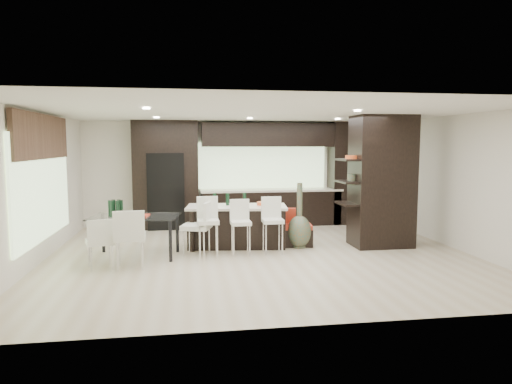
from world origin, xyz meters
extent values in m
plane|color=#C6B698|center=(0.00, 0.00, 0.00)|extent=(8.00, 8.00, 0.00)
cube|color=silver|center=(0.00, 3.50, 1.35)|extent=(8.00, 0.02, 2.70)
cube|color=silver|center=(-4.00, 0.00, 1.35)|extent=(0.02, 7.00, 2.70)
cube|color=silver|center=(4.00, 0.00, 1.35)|extent=(0.02, 7.00, 2.70)
cube|color=white|center=(0.00, 0.00, 2.70)|extent=(8.00, 7.00, 0.02)
cube|color=#B2D199|center=(-3.96, 0.20, 1.35)|extent=(0.04, 3.20, 1.90)
cube|color=#B2D199|center=(0.60, 3.46, 1.55)|extent=(3.40, 0.04, 1.20)
cube|color=brown|center=(-3.93, 0.20, 2.25)|extent=(0.08, 3.00, 0.80)
cube|color=white|center=(0.00, 0.25, 2.68)|extent=(4.00, 3.00, 0.02)
cube|color=black|center=(0.50, 3.17, 1.35)|extent=(6.80, 0.68, 2.70)
cube|color=black|center=(-1.90, 3.12, 0.95)|extent=(0.90, 0.68, 1.90)
cube|color=black|center=(2.60, 0.40, 1.35)|extent=(1.20, 0.80, 2.70)
cube|color=black|center=(-0.38, 0.80, 0.42)|extent=(2.12, 1.11, 0.85)
cube|color=white|center=(-1.00, 0.06, 0.45)|extent=(0.41, 0.41, 0.91)
cube|color=white|center=(-0.38, 0.07, 0.43)|extent=(0.38, 0.38, 0.85)
cube|color=white|center=(0.25, 0.06, 0.44)|extent=(0.39, 0.39, 0.88)
cube|color=black|center=(0.59, 0.69, 0.23)|extent=(1.23, 0.59, 0.46)
cube|color=white|center=(-2.36, 0.20, 0.39)|extent=(1.73, 1.13, 0.78)
cube|color=white|center=(-2.36, -0.59, 0.47)|extent=(0.54, 0.54, 0.94)
cube|color=white|center=(-2.86, -0.56, 0.40)|extent=(0.55, 0.55, 0.81)
cube|color=white|center=(-1.22, 0.20, 0.47)|extent=(0.64, 0.64, 0.94)
camera|label=1|loc=(-1.38, -8.49, 2.12)|focal=32.00mm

